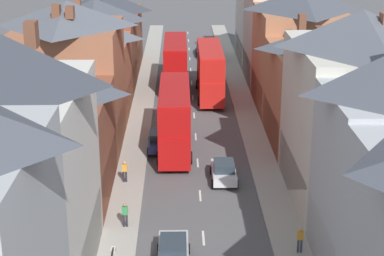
{
  "coord_description": "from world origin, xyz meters",
  "views": [
    {
      "loc": [
        -1.4,
        -16.53,
        19.15
      ],
      "look_at": [
        -0.44,
        30.32,
        2.79
      ],
      "focal_mm": 60.0,
      "sensor_mm": 36.0,
      "label": 1
    }
  ],
  "objects_px": {
    "car_near_blue": "(214,55)",
    "pedestrian_far_left": "(125,170)",
    "double_decker_bus_mid_street": "(210,71)",
    "pedestrian_mid_left": "(300,239)",
    "car_parked_right_a": "(203,49)",
    "pedestrian_mid_right": "(125,214)",
    "double_decker_bus_lead": "(175,118)",
    "double_decker_bus_far_approaching": "(175,63)",
    "car_parked_left_b": "(224,171)",
    "car_near_silver": "(173,253)",
    "car_mid_white": "(159,140)"
  },
  "relations": [
    {
      "from": "double_decker_bus_mid_street",
      "to": "pedestrian_mid_left",
      "type": "xyz_separation_m",
      "value": [
        3.69,
        -32.24,
        -1.78
      ]
    },
    {
      "from": "double_decker_bus_mid_street",
      "to": "car_mid_white",
      "type": "height_order",
      "value": "double_decker_bus_mid_street"
    },
    {
      "from": "double_decker_bus_mid_street",
      "to": "pedestrian_mid_left",
      "type": "distance_m",
      "value": 32.5
    },
    {
      "from": "double_decker_bus_far_approaching",
      "to": "pedestrian_mid_right",
      "type": "distance_m",
      "value": 32.61
    },
    {
      "from": "car_parked_right_a",
      "to": "pedestrian_mid_right",
      "type": "bearing_deg",
      "value": -97.74
    },
    {
      "from": "car_parked_right_a",
      "to": "car_mid_white",
      "type": "xyz_separation_m",
      "value": [
        -4.9,
        -35.14,
        -0.01
      ]
    },
    {
      "from": "double_decker_bus_mid_street",
      "to": "car_parked_right_a",
      "type": "height_order",
      "value": "double_decker_bus_mid_street"
    },
    {
      "from": "pedestrian_mid_left",
      "to": "double_decker_bus_lead",
      "type": "bearing_deg",
      "value": 113.33
    },
    {
      "from": "double_decker_bus_mid_street",
      "to": "pedestrian_mid_right",
      "type": "distance_m",
      "value": 29.69
    },
    {
      "from": "car_near_silver",
      "to": "car_parked_left_b",
      "type": "bearing_deg",
      "value": 72.83
    },
    {
      "from": "car_parked_left_b",
      "to": "double_decker_bus_lead",
      "type": "bearing_deg",
      "value": 119.44
    },
    {
      "from": "car_parked_right_a",
      "to": "pedestrian_mid_right",
      "type": "height_order",
      "value": "pedestrian_mid_right"
    },
    {
      "from": "car_mid_white",
      "to": "pedestrian_mid_right",
      "type": "bearing_deg",
      "value": -97.21
    },
    {
      "from": "pedestrian_far_left",
      "to": "car_near_blue",
      "type": "bearing_deg",
      "value": 77.51
    },
    {
      "from": "car_parked_left_b",
      "to": "pedestrian_mid_left",
      "type": "xyz_separation_m",
      "value": [
        3.68,
        -10.51,
        0.24
      ]
    },
    {
      "from": "pedestrian_mid_right",
      "to": "pedestrian_far_left",
      "type": "xyz_separation_m",
      "value": [
        -0.56,
        6.84,
        0.0
      ]
    },
    {
      "from": "car_near_blue",
      "to": "pedestrian_far_left",
      "type": "xyz_separation_m",
      "value": [
        -8.49,
        -38.32,
        0.2
      ]
    },
    {
      "from": "car_parked_right_a",
      "to": "pedestrian_mid_right",
      "type": "xyz_separation_m",
      "value": [
        -6.63,
        -48.81,
        0.22
      ]
    },
    {
      "from": "double_decker_bus_far_approaching",
      "to": "car_near_blue",
      "type": "bearing_deg",
      "value": 68.93
    },
    {
      "from": "double_decker_bus_lead",
      "to": "double_decker_bus_far_approaching",
      "type": "bearing_deg",
      "value": 90.0
    },
    {
      "from": "double_decker_bus_lead",
      "to": "car_parked_left_b",
      "type": "distance_m",
      "value": 7.62
    },
    {
      "from": "pedestrian_far_left",
      "to": "pedestrian_mid_left",
      "type": "bearing_deg",
      "value": -43.19
    },
    {
      "from": "pedestrian_mid_left",
      "to": "pedestrian_mid_right",
      "type": "relative_size",
      "value": 1.0
    },
    {
      "from": "car_near_blue",
      "to": "pedestrian_far_left",
      "type": "bearing_deg",
      "value": -102.49
    },
    {
      "from": "double_decker_bus_far_approaching",
      "to": "pedestrian_mid_right",
      "type": "xyz_separation_m",
      "value": [
        -3.02,
        -32.42,
        -1.78
      ]
    },
    {
      "from": "double_decker_bus_lead",
      "to": "car_parked_right_a",
      "type": "relative_size",
      "value": 2.35
    },
    {
      "from": "double_decker_bus_far_approaching",
      "to": "pedestrian_mid_right",
      "type": "bearing_deg",
      "value": -95.32
    },
    {
      "from": "double_decker_bus_mid_street",
      "to": "car_parked_left_b",
      "type": "bearing_deg",
      "value": -89.98
    },
    {
      "from": "car_mid_white",
      "to": "double_decker_bus_lead",
      "type": "bearing_deg",
      "value": -5.7
    },
    {
      "from": "double_decker_bus_mid_street",
      "to": "pedestrian_mid_right",
      "type": "bearing_deg",
      "value": -102.91
    },
    {
      "from": "double_decker_bus_lead",
      "to": "car_mid_white",
      "type": "bearing_deg",
      "value": 174.3
    },
    {
      "from": "car_near_silver",
      "to": "pedestrian_mid_right",
      "type": "height_order",
      "value": "pedestrian_mid_right"
    },
    {
      "from": "pedestrian_mid_left",
      "to": "car_parked_right_a",
      "type": "bearing_deg",
      "value": 94.04
    },
    {
      "from": "double_decker_bus_lead",
      "to": "car_parked_right_a",
      "type": "distance_m",
      "value": 35.51
    },
    {
      "from": "pedestrian_far_left",
      "to": "car_near_silver",
      "type": "bearing_deg",
      "value": -72.46
    },
    {
      "from": "car_near_silver",
      "to": "double_decker_bus_lead",
      "type": "bearing_deg",
      "value": 90.03
    },
    {
      "from": "double_decker_bus_mid_street",
      "to": "car_parked_left_b",
      "type": "xyz_separation_m",
      "value": [
        0.01,
        -21.74,
        -2.02
      ]
    },
    {
      "from": "car_parked_left_b",
      "to": "pedestrian_mid_right",
      "type": "bearing_deg",
      "value": -132.85
    },
    {
      "from": "car_near_blue",
      "to": "car_parked_right_a",
      "type": "relative_size",
      "value": 0.98
    },
    {
      "from": "double_decker_bus_mid_street",
      "to": "pedestrian_mid_right",
      "type": "xyz_separation_m",
      "value": [
        -6.62,
        -28.88,
        -1.78
      ]
    },
    {
      "from": "double_decker_bus_lead",
      "to": "double_decker_bus_mid_street",
      "type": "xyz_separation_m",
      "value": [
        3.6,
        15.34,
        0.0
      ]
    },
    {
      "from": "car_near_blue",
      "to": "car_mid_white",
      "type": "height_order",
      "value": "car_near_blue"
    },
    {
      "from": "double_decker_bus_far_approaching",
      "to": "car_parked_left_b",
      "type": "xyz_separation_m",
      "value": [
        3.61,
        -25.27,
        -2.02
      ]
    },
    {
      "from": "car_mid_white",
      "to": "pedestrian_mid_left",
      "type": "distance_m",
      "value": 19.07
    },
    {
      "from": "car_parked_left_b",
      "to": "double_decker_bus_mid_street",
      "type": "bearing_deg",
      "value": 90.02
    },
    {
      "from": "pedestrian_mid_right",
      "to": "pedestrian_far_left",
      "type": "distance_m",
      "value": 6.87
    },
    {
      "from": "double_decker_bus_lead",
      "to": "pedestrian_mid_left",
      "type": "distance_m",
      "value": 18.49
    },
    {
      "from": "double_decker_bus_far_approaching",
      "to": "double_decker_bus_lead",
      "type": "bearing_deg",
      "value": -90.0
    },
    {
      "from": "pedestrian_mid_left",
      "to": "car_mid_white",
      "type": "bearing_deg",
      "value": 116.74
    },
    {
      "from": "car_parked_left_b",
      "to": "car_mid_white",
      "type": "distance_m",
      "value": 8.16
    }
  ]
}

